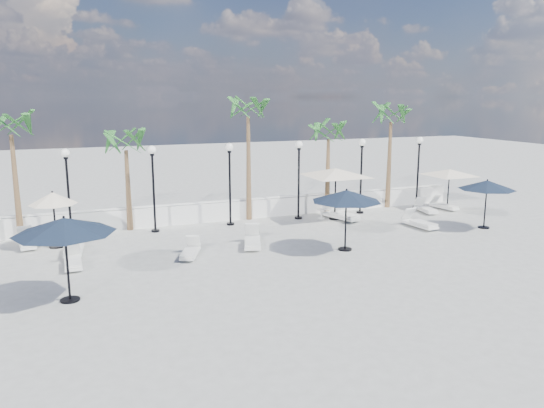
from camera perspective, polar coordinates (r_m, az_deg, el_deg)
name	(u,v)px	position (r m, az deg, el deg)	size (l,w,h in m)	color
ground	(284,265)	(19.12, 1.33, -6.56)	(100.00, 100.00, 0.00)	gray
balustrade	(224,211)	(25.83, -5.16, -0.76)	(26.00, 0.30, 1.01)	silver
lamppost_1	(68,181)	(23.49, -21.13, 2.31)	(0.36, 0.36, 3.84)	black
lamppost_2	(153,177)	(23.76, -12.68, 2.90)	(0.36, 0.36, 3.84)	black
lamppost_3	(230,172)	(24.54, -4.57, 3.41)	(0.36, 0.36, 3.84)	black
lamppost_4	(299,169)	(25.77, 2.90, 3.81)	(0.36, 0.36, 3.84)	black
lamppost_5	(361,165)	(27.39, 9.60, 4.12)	(0.36, 0.36, 3.84)	black
lamppost_6	(418,162)	(29.35, 15.48, 4.35)	(0.36, 0.36, 3.84)	black
palm_0	(11,131)	(24.15, -26.29, 7.02)	(2.60, 2.60, 5.50)	brown
palm_1	(126,147)	(24.27, -15.45, 5.95)	(2.60, 2.60, 4.70)	brown
palm_2	(248,114)	(25.44, -2.59, 9.65)	(2.60, 2.60, 6.10)	brown
palm_3	(328,136)	(27.21, 6.10, 7.26)	(2.60, 2.60, 4.90)	brown
palm_4	(391,120)	(29.07, 12.68, 8.84)	(2.60, 2.60, 5.70)	brown
lounger_0	(74,247)	(21.85, -20.52, -4.31)	(0.85, 2.04, 0.74)	silver
lounger_1	(27,242)	(23.41, -24.89, -3.69)	(0.82, 1.84, 0.67)	silver
lounger_2	(73,261)	(20.12, -20.64, -5.72)	(0.59, 1.78, 0.66)	silver
lounger_3	(190,251)	(20.22, -8.78, -5.06)	(1.14, 1.72, 0.62)	silver
lounger_4	(340,214)	(26.16, 7.31, -1.09)	(1.31, 2.28, 0.81)	silver
lounger_5	(252,240)	(21.35, -2.12, -3.94)	(1.23, 2.05, 0.73)	silver
lounger_6	(426,208)	(28.69, 16.20, -0.46)	(0.84, 1.78, 0.64)	silver
lounger_7	(444,206)	(29.78, 18.02, -0.16)	(0.80, 1.68, 0.61)	silver
lounger_8	(419,222)	(25.30, 15.54, -1.92)	(0.82, 1.97, 0.72)	silver
side_table_0	(85,234)	(23.57, -19.51, -3.06)	(0.46, 0.46, 0.45)	silver
side_table_1	(41,237)	(23.64, -23.63, -3.25)	(0.52, 0.52, 0.50)	silver
side_table_2	(321,213)	(26.37, 5.34, -0.94)	(0.47, 0.47, 0.45)	silver
parasol_navy_left	(64,226)	(16.33, -21.44, -2.23)	(2.92, 2.92, 2.58)	black
parasol_navy_mid	(346,196)	(20.62, 8.01, 0.84)	(2.73, 2.73, 2.45)	black
parasol_navy_right	(487,185)	(25.85, 22.13, 1.89)	(2.53, 2.53, 2.27)	black
parasol_cream_sq_a	(336,169)	(25.86, 6.89, 3.81)	(5.51, 5.51, 2.71)	black
parasol_cream_sq_b	(450,170)	(29.78, 18.57, 3.54)	(4.57, 4.57, 2.29)	black
parasol_cream_small	(53,199)	(22.54, -22.50, 0.49)	(1.87, 1.87, 2.30)	black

